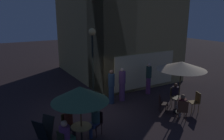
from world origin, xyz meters
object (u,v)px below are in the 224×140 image
at_px(patron_seated_1, 182,105).
at_px(patron_standing_7, 111,87).
at_px(cafe_table_0, 178,102).
at_px(patron_seated_3, 70,121).
at_px(cafe_chair_0, 196,100).
at_px(patron_standing_5, 122,84).
at_px(cafe_chair_4, 97,120).
at_px(patron_seated_0, 175,94).
at_px(street_lamp_near_corner, 93,49).
at_px(cafe_chair_1, 174,95).
at_px(cafe_chair_2, 162,102).
at_px(cafe_chair_3, 182,109).
at_px(patio_umbrella_1, 80,94).
at_px(patron_seated_4, 66,134).
at_px(cafe_chair_5, 67,123).
at_px(patron_seated_2, 95,119).
at_px(patron_standing_6, 149,78).
at_px(cafe_table_1, 82,131).
at_px(menu_sandwich_board, 44,129).
at_px(patio_umbrella_0, 181,66).

height_order(patron_seated_1, patron_standing_7, patron_standing_7).
distance_m(cafe_table_0, patron_seated_3, 5.25).
relative_size(cafe_chair_0, patron_standing_5, 0.53).
relative_size(cafe_chair_4, patron_seated_0, 0.77).
relative_size(street_lamp_near_corner, cafe_chair_1, 4.28).
bearing_deg(cafe_chair_2, cafe_chair_3, -46.30).
bearing_deg(patio_umbrella_1, cafe_chair_0, -2.23).
relative_size(patron_seated_4, patron_standing_5, 0.66).
bearing_deg(cafe_chair_5, patron_seated_1, 57.35).
distance_m(cafe_chair_5, patron_seated_3, 0.19).
xyz_separation_m(patron_seated_2, patron_standing_6, (4.76, 2.57, 0.27)).
bearing_deg(cafe_table_1, menu_sandwich_board, 140.75).
bearing_deg(patron_seated_2, patron_standing_7, -154.78).
distance_m(cafe_chair_2, patron_standing_7, 2.69).
xyz_separation_m(patron_seated_0, patron_seated_3, (-5.63, -0.06, -0.03)).
bearing_deg(patio_umbrella_0, patron_seated_2, 177.39).
height_order(cafe_chair_5, patron_standing_5, patron_standing_5).
xyz_separation_m(cafe_chair_2, patron_standing_5, (-0.83, 2.23, 0.40)).
relative_size(patron_standing_5, patron_standing_6, 0.99).
xyz_separation_m(street_lamp_near_corner, patron_seated_2, (-1.31, -2.86, -2.24)).
height_order(patron_seated_3, patron_standing_5, patron_standing_5).
bearing_deg(cafe_chair_0, cafe_chair_3, 35.84).
bearing_deg(patron_standing_7, cafe_table_0, -4.86).
xyz_separation_m(cafe_chair_3, patron_standing_6, (0.88, 3.43, 0.39)).
xyz_separation_m(cafe_chair_5, patron_seated_3, (0.05, -0.15, 0.11)).
height_order(cafe_chair_0, patron_seated_2, patron_seated_2).
xyz_separation_m(patio_umbrella_0, patron_standing_6, (0.43, 2.77, -1.38)).
bearing_deg(patron_seated_3, cafe_chair_5, 180.00).
relative_size(cafe_chair_2, patron_seated_0, 0.71).
distance_m(cafe_chair_1, cafe_chair_2, 1.20).
bearing_deg(patron_seated_0, cafe_table_0, -0.00).
bearing_deg(cafe_chair_4, cafe_table_0, 153.33).
relative_size(menu_sandwich_board, patron_standing_5, 0.49).
bearing_deg(menu_sandwich_board, cafe_chair_1, -34.16).
bearing_deg(patron_seated_3, cafe_chair_4, 55.28).
xyz_separation_m(cafe_table_1, patron_standing_6, (5.43, 2.86, 0.42)).
relative_size(cafe_chair_3, patron_standing_6, 0.51).
xyz_separation_m(cafe_table_1, cafe_chair_1, (5.50, 0.82, 0.03)).
bearing_deg(cafe_table_1, cafe_chair_0, -2.23).
bearing_deg(patio_umbrella_0, patron_standing_5, 119.36).
relative_size(cafe_chair_0, cafe_chair_5, 1.04).
height_order(cafe_chair_3, patron_standing_6, patron_standing_6).
distance_m(cafe_table_0, patron_seated_4, 5.66).
height_order(cafe_chair_0, patron_standing_5, patron_standing_5).
relative_size(cafe_chair_2, patron_seated_4, 0.72).
distance_m(cafe_chair_2, patron_seated_0, 1.10).
height_order(menu_sandwich_board, patron_seated_3, patron_seated_3).
xyz_separation_m(patio_umbrella_1, cafe_chair_0, (5.85, -0.23, -1.36)).
bearing_deg(patron_seated_3, cafe_table_0, 65.51).
height_order(cafe_chair_3, patron_seated_0, patron_seated_0).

